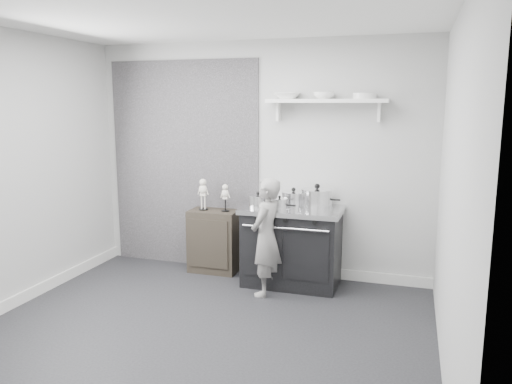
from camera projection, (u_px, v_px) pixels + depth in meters
ground at (198, 335)px, 4.36m from camera, size 4.00×4.00×0.00m
room_shell at (192, 146)px, 4.24m from camera, size 4.02×3.62×2.71m
wall_shelf at (327, 102)px, 5.35m from camera, size 1.30×0.26×0.24m
stove at (292, 246)px, 5.52m from camera, size 1.09×0.68×0.87m
side_cabinet at (214, 241)px, 5.95m from camera, size 0.57×0.33×0.75m
child at (266, 237)px, 5.19m from camera, size 0.37×0.50×1.24m
pot_front_left at (258, 201)px, 5.42m from camera, size 0.29×0.20×0.17m
pot_back_left at (293, 198)px, 5.58m from camera, size 0.36×0.27×0.20m
pot_back_right at (317, 198)px, 5.44m from camera, size 0.43×0.34×0.26m
pot_front_center at (280, 204)px, 5.32m from camera, size 0.26×0.18×0.15m
skeleton_full at (203, 192)px, 5.89m from camera, size 0.12×0.08×0.43m
skeleton_torso at (225, 196)px, 5.81m from camera, size 0.10×0.07×0.37m
bowl_large at (287, 96)px, 5.45m from camera, size 0.28×0.28×0.07m
bowl_small at (324, 96)px, 5.34m from camera, size 0.23×0.23×0.07m
plate_stack at (365, 96)px, 5.21m from camera, size 0.25×0.25×0.06m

